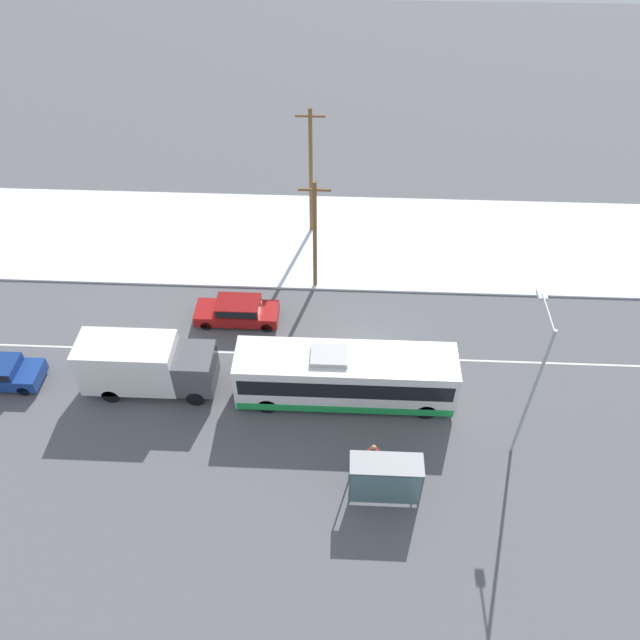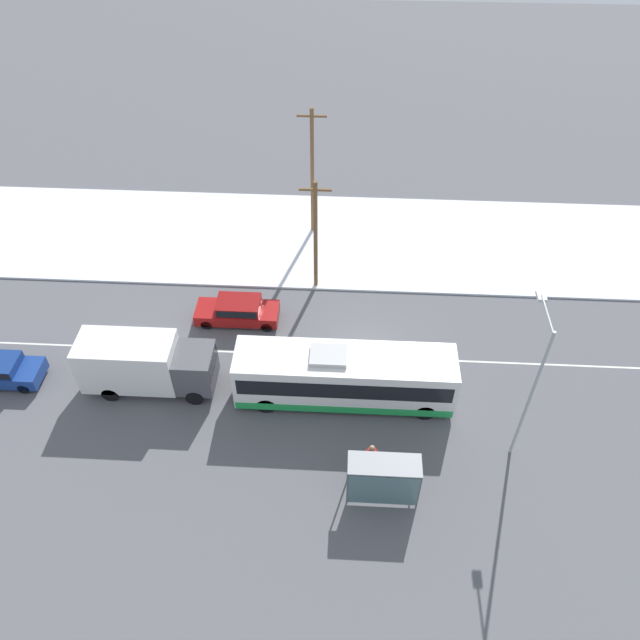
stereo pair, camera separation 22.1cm
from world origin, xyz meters
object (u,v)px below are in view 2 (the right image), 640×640
at_px(streetlamp, 533,374).
at_px(parked_car_near_truck, 1,370).
at_px(box_truck, 144,363).
at_px(bus_shelter, 384,478).
at_px(utility_pole_roadside, 316,235).
at_px(sedan_car, 238,310).
at_px(pedestrian_at_stop, 372,454).
at_px(utility_pole_snowlot, 312,171).
at_px(city_bus, 344,377).

bearing_deg(streetlamp, parked_car_near_truck, 174.23).
relative_size(box_truck, bus_shelter, 2.13).
bearing_deg(utility_pole_roadside, sedan_car, -142.77).
bearing_deg(utility_pole_roadside, box_truck, -134.20).
xyz_separation_m(sedan_car, pedestrian_at_stop, (7.62, -9.46, 0.18)).
bearing_deg(utility_pole_snowlot, box_truck, -118.43).
height_order(pedestrian_at_stop, streetlamp, streetlamp).
bearing_deg(box_truck, streetlamp, -8.22).
bearing_deg(sedan_car, streetlamp, 151.38).
bearing_deg(bus_shelter, parked_car_near_truck, 163.25).
distance_m(city_bus, parked_car_near_truck, 17.95).
bearing_deg(city_bus, streetlamp, -16.88).
distance_m(utility_pole_roadside, utility_pole_snowlot, 5.79).
xyz_separation_m(parked_car_near_truck, streetlamp, (25.99, -2.62, 4.30)).
bearing_deg(box_truck, utility_pole_roadside, 45.80).
height_order(pedestrian_at_stop, bus_shelter, bus_shelter).
height_order(streetlamp, utility_pole_snowlot, utility_pole_snowlot).
distance_m(pedestrian_at_stop, utility_pole_snowlot, 19.19).
bearing_deg(box_truck, sedan_car, 52.92).
height_order(sedan_car, bus_shelter, bus_shelter).
bearing_deg(city_bus, utility_pole_roadside, 102.74).
distance_m(sedan_car, bus_shelter, 13.80).
bearing_deg(sedan_car, city_bus, 139.36).
bearing_deg(pedestrian_at_stop, utility_pole_snowlot, 101.83).
xyz_separation_m(bus_shelter, streetlamp, (6.21, 3.33, 3.42)).
relative_size(sedan_car, bus_shelter, 1.50).
bearing_deg(pedestrian_at_stop, parked_car_near_truck, 167.49).
distance_m(parked_car_near_truck, pedestrian_at_stop, 19.77).
height_order(parked_car_near_truck, streetlamp, streetlamp).
xyz_separation_m(pedestrian_at_stop, bus_shelter, (0.48, -1.67, 0.70)).
xyz_separation_m(pedestrian_at_stop, utility_pole_snowlot, (-3.86, 18.45, 3.62)).
relative_size(sedan_car, parked_car_near_truck, 1.17).
bearing_deg(utility_pole_snowlot, city_bus, -80.13).
distance_m(city_bus, sedan_car, 8.27).
bearing_deg(utility_pole_snowlot, parked_car_near_truck, -137.45).
height_order(city_bus, parked_car_near_truck, city_bus).
bearing_deg(bus_shelter, sedan_car, 126.03).
bearing_deg(box_truck, bus_shelter, -26.40).
relative_size(city_bus, parked_car_near_truck, 2.69).
bearing_deg(pedestrian_at_stop, sedan_car, 128.82).
xyz_separation_m(box_truck, streetlamp, (18.22, -2.63, 3.34)).
relative_size(box_truck, utility_pole_roadside, 0.91).
height_order(bus_shelter, utility_pole_snowlot, utility_pole_snowlot).
bearing_deg(pedestrian_at_stop, streetlamp, 13.90).
relative_size(parked_car_near_truck, streetlamp, 0.50).
height_order(parked_car_near_truck, utility_pole_snowlot, utility_pole_snowlot).
height_order(city_bus, sedan_car, city_bus).
distance_m(parked_car_near_truck, utility_pole_snowlot, 21.29).
bearing_deg(bus_shelter, streetlamp, 28.20).
distance_m(box_truck, streetlamp, 18.71).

